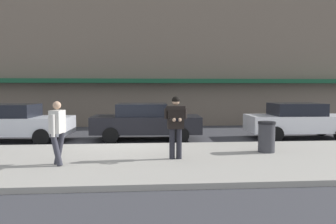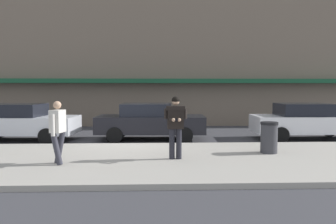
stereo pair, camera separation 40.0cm
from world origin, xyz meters
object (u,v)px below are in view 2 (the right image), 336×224
parked_sedan_mid (150,121)px  man_texting_on_phone (175,121)px  parked_sedan_far (306,121)px  parked_sedan_near (20,122)px  pedestrian_in_light_coat (58,128)px  trash_bin (269,137)px

parked_sedan_mid → man_texting_on_phone: bearing=-79.8°
parked_sedan_far → man_texting_on_phone: 7.26m
parked_sedan_far → parked_sedan_near: bearing=179.6°
parked_sedan_mid → parked_sedan_far: same height
parked_sedan_far → pedestrian_in_light_coat: pedestrian_in_light_coat is taller
pedestrian_in_light_coat → man_texting_on_phone: bearing=9.3°
parked_sedan_mid → man_texting_on_phone: size_ratio=2.54×
parked_sedan_near → trash_bin: 9.86m
parked_sedan_mid → parked_sedan_far: bearing=-1.4°
pedestrian_in_light_coat → trash_bin: (6.18, 1.30, -0.47)m
man_texting_on_phone → pedestrian_in_light_coat: (-3.18, -0.52, -0.14)m
parked_sedan_mid → man_texting_on_phone: man_texting_on_phone is taller
man_texting_on_phone → trash_bin: 3.16m
parked_sedan_near → parked_sedan_far: bearing=-0.4°
parked_sedan_near → parked_sedan_mid: (5.36, 0.08, 0.00)m
parked_sedan_near → trash_bin: (9.17, -3.61, -0.16)m
parked_sedan_mid → pedestrian_in_light_coat: size_ratio=2.69×
parked_sedan_mid → parked_sedan_far: size_ratio=1.00×
parked_sedan_near → man_texting_on_phone: man_texting_on_phone is taller
parked_sedan_mid → trash_bin: size_ratio=4.67×
parked_sedan_far → man_texting_on_phone: (-5.83, -4.31, 0.46)m
parked_sedan_mid → parked_sedan_far: (6.63, -0.16, 0.00)m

